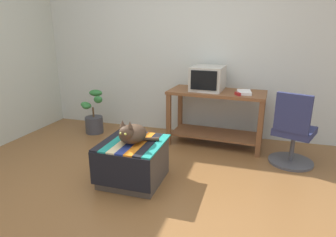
% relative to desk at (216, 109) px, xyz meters
% --- Properties ---
extents(ground_plane, '(14.00, 14.00, 0.00)m').
position_rel_desk_xyz_m(ground_plane, '(-0.49, -1.60, -0.52)').
color(ground_plane, brown).
extents(back_wall, '(8.00, 0.10, 2.60)m').
position_rel_desk_xyz_m(back_wall, '(-0.49, 0.45, 0.78)').
color(back_wall, silver).
rests_on(back_wall, ground_plane).
extents(desk, '(1.32, 0.66, 0.76)m').
position_rel_desk_xyz_m(desk, '(0.00, 0.00, 0.00)').
color(desk, brown).
rests_on(desk, ground_plane).
extents(tv_monitor, '(0.45, 0.54, 0.32)m').
position_rel_desk_xyz_m(tv_monitor, '(-0.14, 0.06, 0.40)').
color(tv_monitor, '#BCB7A8').
rests_on(tv_monitor, desk).
extents(keyboard, '(0.42, 0.21, 0.02)m').
position_rel_desk_xyz_m(keyboard, '(-0.15, -0.12, 0.26)').
color(keyboard, beige).
rests_on(keyboard, desk).
extents(book, '(0.20, 0.28, 0.04)m').
position_rel_desk_xyz_m(book, '(0.36, -0.07, 0.26)').
color(book, white).
rests_on(book, desk).
extents(ottoman_with_blanket, '(0.63, 0.67, 0.44)m').
position_rel_desk_xyz_m(ottoman_with_blanket, '(-0.67, -1.32, -0.29)').
color(ottoman_with_blanket, '#4C4238').
rests_on(ottoman_with_blanket, ground_plane).
extents(cat, '(0.40, 0.37, 0.27)m').
position_rel_desk_xyz_m(cat, '(-0.66, -1.35, 0.03)').
color(cat, '#473323').
rests_on(cat, ottoman_with_blanket).
extents(potted_plant, '(0.43, 0.37, 0.67)m').
position_rel_desk_xyz_m(potted_plant, '(-1.88, -0.10, -0.27)').
color(potted_plant, '#3D3D42').
rests_on(potted_plant, ground_plane).
extents(office_chair, '(0.54, 0.54, 0.89)m').
position_rel_desk_xyz_m(office_chair, '(0.96, -0.41, -0.13)').
color(office_chair, '#4C4C51').
rests_on(office_chair, ground_plane).
extents(stapler, '(0.09, 0.11, 0.04)m').
position_rel_desk_xyz_m(stapler, '(0.29, -0.20, 0.27)').
color(stapler, '#A31E1E').
rests_on(stapler, desk).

